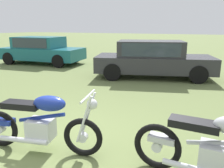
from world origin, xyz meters
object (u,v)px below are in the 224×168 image
motorcycle_blue (41,123)px  motorcycle_silver (217,150)px  car_charcoal (152,57)px  car_teal (41,49)px

motorcycle_blue → motorcycle_silver: same height
motorcycle_blue → car_charcoal: bearing=75.6°
motorcycle_blue → car_charcoal: 6.07m
motorcycle_blue → car_charcoal: (0.03, 6.06, 0.32)m
car_charcoal → motorcycle_blue: bearing=-108.3°
motorcycle_silver → car_teal: size_ratio=0.46×
motorcycle_blue → car_teal: car_teal is taller
car_charcoal → car_teal: bearing=156.0°
car_teal → car_charcoal: size_ratio=0.96×
motorcycle_blue → motorcycle_silver: bearing=-5.9°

